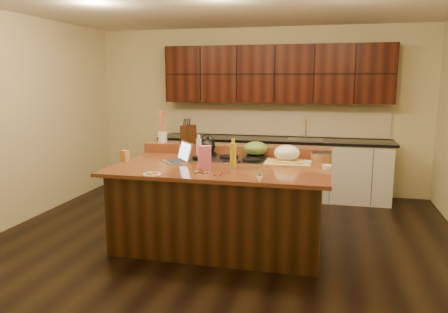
# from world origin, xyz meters

# --- Properties ---
(room) EXTENTS (5.52, 5.02, 2.72)m
(room) POSITION_xyz_m (0.00, 0.00, 1.35)
(room) COLOR black
(room) RESTS_ON ground
(island) EXTENTS (2.40, 1.60, 0.92)m
(island) POSITION_xyz_m (0.00, 0.00, 0.46)
(island) COLOR black
(island) RESTS_ON ground
(back_ledge) EXTENTS (2.40, 0.30, 0.12)m
(back_ledge) POSITION_xyz_m (0.00, 0.70, 0.98)
(back_ledge) COLOR black
(back_ledge) RESTS_ON island
(cooktop) EXTENTS (0.92, 0.52, 0.05)m
(cooktop) POSITION_xyz_m (0.00, 0.30, 0.94)
(cooktop) COLOR gray
(cooktop) RESTS_ON island
(back_counter) EXTENTS (3.70, 0.66, 2.40)m
(back_counter) POSITION_xyz_m (0.30, 2.23, 0.98)
(back_counter) COLOR silver
(back_counter) RESTS_ON ground
(kettle) EXTENTS (0.20, 0.20, 0.18)m
(kettle) POSITION_xyz_m (-0.30, 0.43, 1.05)
(kettle) COLOR black
(kettle) RESTS_ON cooktop
(green_bowl) EXTENTS (0.32, 0.32, 0.17)m
(green_bowl) POSITION_xyz_m (0.30, 0.43, 1.05)
(green_bowl) COLOR #4F712D
(green_bowl) RESTS_ON cooktop
(laptop) EXTENTS (0.42, 0.43, 0.24)m
(laptop) POSITION_xyz_m (-0.51, -0.01, 0.98)
(laptop) COLOR #B7B7BC
(laptop) RESTS_ON island
(oil_bottle) EXTENTS (0.08, 0.08, 0.27)m
(oil_bottle) POSITION_xyz_m (0.15, -0.17, 1.06)
(oil_bottle) COLOR gold
(oil_bottle) RESTS_ON island
(vinegar_bottle) EXTENTS (0.08, 0.08, 0.25)m
(vinegar_bottle) POSITION_xyz_m (-0.36, 0.25, 1.04)
(vinegar_bottle) COLOR silver
(vinegar_bottle) RESTS_ON island
(wooden_tray) EXTENTS (0.51, 0.41, 0.21)m
(wooden_tray) POSITION_xyz_m (0.70, 0.23, 1.01)
(wooden_tray) COLOR tan
(wooden_tray) RESTS_ON island
(ramekin_a) EXTENTS (0.13, 0.13, 0.04)m
(ramekin_a) POSITION_xyz_m (1.15, -0.01, 0.94)
(ramekin_a) COLOR white
(ramekin_a) RESTS_ON island
(ramekin_b) EXTENTS (0.12, 0.12, 0.04)m
(ramekin_b) POSITION_xyz_m (0.70, 0.19, 0.94)
(ramekin_b) COLOR white
(ramekin_b) RESTS_ON island
(ramekin_c) EXTENTS (0.11, 0.11, 0.04)m
(ramekin_c) POSITION_xyz_m (0.94, 0.16, 0.94)
(ramekin_c) COLOR white
(ramekin_c) RESTS_ON island
(strainer_bowl) EXTENTS (0.31, 0.31, 0.09)m
(strainer_bowl) POSITION_xyz_m (1.08, 0.43, 0.97)
(strainer_bowl) COLOR #996B3F
(strainer_bowl) RESTS_ON island
(kitchen_timer) EXTENTS (0.09, 0.09, 0.07)m
(kitchen_timer) POSITION_xyz_m (0.50, -0.49, 0.96)
(kitchen_timer) COLOR silver
(kitchen_timer) RESTS_ON island
(pink_bag) EXTENTS (0.15, 0.13, 0.25)m
(pink_bag) POSITION_xyz_m (-0.13, -0.30, 1.05)
(pink_bag) COLOR pink
(pink_bag) RESTS_ON island
(candy_plate) EXTENTS (0.20, 0.20, 0.01)m
(candy_plate) POSITION_xyz_m (-0.57, -0.71, 0.93)
(candy_plate) COLOR white
(candy_plate) RESTS_ON island
(package_box) EXTENTS (0.12, 0.10, 0.13)m
(package_box) POSITION_xyz_m (-1.15, -0.12, 0.99)
(package_box) COLOR #BE8043
(package_box) RESTS_ON island
(utensil_crock) EXTENTS (0.15, 0.15, 0.14)m
(utensil_crock) POSITION_xyz_m (-1.00, 0.70, 1.11)
(utensil_crock) COLOR white
(utensil_crock) RESTS_ON back_ledge
(knife_block) EXTENTS (0.18, 0.23, 0.24)m
(knife_block) POSITION_xyz_m (-0.64, 0.70, 1.16)
(knife_block) COLOR black
(knife_block) RESTS_ON back_ledge
(gumdrop_0) EXTENTS (0.02, 0.02, 0.02)m
(gumdrop_0) POSITION_xyz_m (-0.07, -0.55, 0.93)
(gumdrop_0) COLOR red
(gumdrop_0) RESTS_ON island
(gumdrop_1) EXTENTS (0.02, 0.02, 0.02)m
(gumdrop_1) POSITION_xyz_m (-0.09, -0.53, 0.93)
(gumdrop_1) COLOR #198C26
(gumdrop_1) RESTS_ON island
(gumdrop_2) EXTENTS (0.02, 0.02, 0.02)m
(gumdrop_2) POSITION_xyz_m (-0.12, -0.51, 0.93)
(gumdrop_2) COLOR red
(gumdrop_2) RESTS_ON island
(gumdrop_3) EXTENTS (0.02, 0.02, 0.02)m
(gumdrop_3) POSITION_xyz_m (-0.11, -0.41, 0.93)
(gumdrop_3) COLOR #198C26
(gumdrop_3) RESTS_ON island
(gumdrop_4) EXTENTS (0.02, 0.02, 0.02)m
(gumdrop_4) POSITION_xyz_m (-0.13, -0.39, 0.93)
(gumdrop_4) COLOR red
(gumdrop_4) RESTS_ON island
(gumdrop_5) EXTENTS (0.02, 0.02, 0.02)m
(gumdrop_5) POSITION_xyz_m (-0.04, -0.52, 0.93)
(gumdrop_5) COLOR #198C26
(gumdrop_5) RESTS_ON island
(gumdrop_6) EXTENTS (0.02, 0.02, 0.02)m
(gumdrop_6) POSITION_xyz_m (0.11, -0.47, 0.93)
(gumdrop_6) COLOR red
(gumdrop_6) RESTS_ON island
(gumdrop_7) EXTENTS (0.02, 0.02, 0.02)m
(gumdrop_7) POSITION_xyz_m (0.18, -0.47, 0.93)
(gumdrop_7) COLOR #198C26
(gumdrop_7) RESTS_ON island
(gumdrop_8) EXTENTS (0.02, 0.02, 0.02)m
(gumdrop_8) POSITION_xyz_m (0.06, -0.59, 0.93)
(gumdrop_8) COLOR red
(gumdrop_8) RESTS_ON island
(gumdrop_9) EXTENTS (0.02, 0.02, 0.02)m
(gumdrop_9) POSITION_xyz_m (-0.15, -0.57, 0.93)
(gumdrop_9) COLOR #198C26
(gumdrop_9) RESTS_ON island
(gumdrop_10) EXTENTS (0.02, 0.02, 0.02)m
(gumdrop_10) POSITION_xyz_m (-0.15, -0.38, 0.93)
(gumdrop_10) COLOR red
(gumdrop_10) RESTS_ON island
(gumdrop_11) EXTENTS (0.02, 0.02, 0.02)m
(gumdrop_11) POSITION_xyz_m (-0.14, -0.50, 0.93)
(gumdrop_11) COLOR #198C26
(gumdrop_11) RESTS_ON island
(gumdrop_12) EXTENTS (0.02, 0.02, 0.02)m
(gumdrop_12) POSITION_xyz_m (0.11, -0.58, 0.93)
(gumdrop_12) COLOR red
(gumdrop_12) RESTS_ON island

